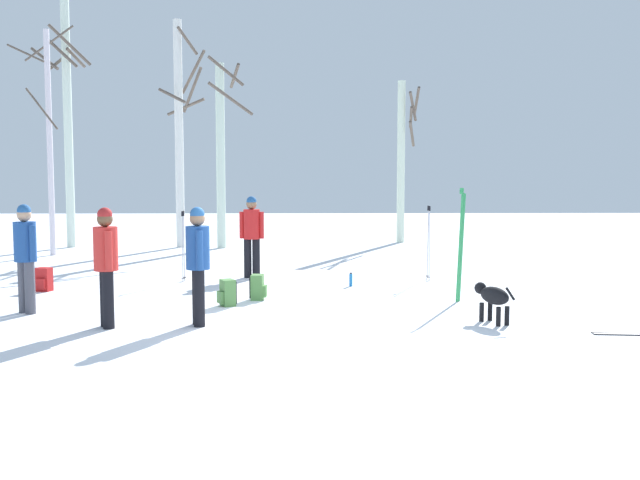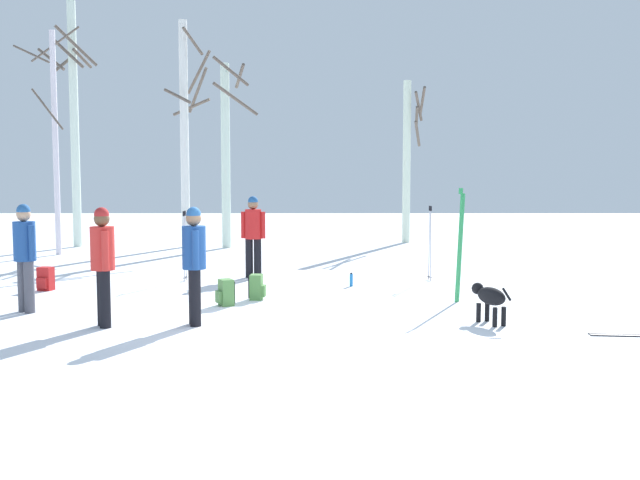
% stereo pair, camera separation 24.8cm
% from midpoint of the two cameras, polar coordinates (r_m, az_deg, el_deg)
% --- Properties ---
extents(ground_plane, '(60.00, 60.00, 0.00)m').
position_cam_midpoint_polar(ground_plane, '(10.82, -3.15, -6.54)').
color(ground_plane, white).
extents(person_0, '(0.34, 0.48, 1.72)m').
position_cam_midpoint_polar(person_0, '(10.95, -16.76, -1.42)').
color(person_0, black).
rests_on(person_0, ground_plane).
extents(person_1, '(0.43, 0.35, 1.72)m').
position_cam_midpoint_polar(person_1, '(12.49, -22.25, -0.80)').
color(person_1, '#4C4C56').
rests_on(person_1, ground_plane).
extents(person_2, '(0.52, 0.34, 1.72)m').
position_cam_midpoint_polar(person_2, '(15.59, -5.73, 0.67)').
color(person_2, black).
rests_on(person_2, ground_plane).
extents(person_3, '(0.34, 0.51, 1.72)m').
position_cam_midpoint_polar(person_3, '(10.79, -10.02, -1.38)').
color(person_3, black).
rests_on(person_3, ground_plane).
extents(dog, '(0.45, 0.84, 0.57)m').
position_cam_midpoint_polar(dog, '(11.15, 12.51, -4.29)').
color(dog, black).
rests_on(dog, ground_plane).
extents(ski_pair_planted_0, '(0.19, 0.22, 1.95)m').
position_cam_midpoint_polar(ski_pair_planted_0, '(12.87, 10.23, -0.39)').
color(ski_pair_planted_0, green).
rests_on(ski_pair_planted_0, ground_plane).
extents(ski_poles_0, '(0.07, 0.28, 1.53)m').
position_cam_midpoint_polar(ski_poles_0, '(15.33, 7.89, -0.05)').
color(ski_poles_0, '#B2B2BC').
rests_on(ski_poles_0, ground_plane).
extents(ski_poles_1, '(0.07, 0.25, 1.43)m').
position_cam_midpoint_polar(ski_poles_1, '(15.28, -10.93, -0.30)').
color(ski_poles_1, '#B2B2BC').
rests_on(ski_poles_1, ground_plane).
extents(backpack_0, '(0.30, 0.28, 0.44)m').
position_cam_midpoint_polar(backpack_0, '(12.94, -5.35, -3.66)').
color(backpack_0, '#4C7F3F').
rests_on(backpack_0, ground_plane).
extents(backpack_1, '(0.30, 0.32, 0.44)m').
position_cam_midpoint_polar(backpack_1, '(14.79, -20.92, -2.88)').
color(backpack_1, red).
rests_on(backpack_1, ground_plane).
extents(backpack_2, '(0.34, 0.32, 0.44)m').
position_cam_midpoint_polar(backpack_2, '(12.41, -7.72, -4.07)').
color(backpack_2, '#4C7F3F').
rests_on(backpack_2, ground_plane).
extents(water_bottle_0, '(0.06, 0.06, 0.27)m').
position_cam_midpoint_polar(water_bottle_0, '(14.43, 1.89, -3.08)').
color(water_bottle_0, '#1E72BF').
rests_on(water_bottle_0, ground_plane).
extents(birch_tree_0, '(1.82, 1.58, 7.20)m').
position_cam_midpoint_polar(birch_tree_0, '(23.23, -19.15, 8.81)').
color(birch_tree_0, silver).
rests_on(birch_tree_0, ground_plane).
extents(birch_tree_1, '(1.45, 1.73, 6.21)m').
position_cam_midpoint_polar(birch_tree_1, '(21.11, -20.45, 7.41)').
color(birch_tree_1, silver).
rests_on(birch_tree_1, ground_plane).
extents(birch_tree_2, '(1.36, 1.42, 6.64)m').
position_cam_midpoint_polar(birch_tree_2, '(22.40, -11.04, 8.36)').
color(birch_tree_2, white).
rests_on(birch_tree_2, ground_plane).
extents(birch_tree_3, '(1.26, 1.61, 5.47)m').
position_cam_midpoint_polar(birch_tree_3, '(21.89, -7.92, 6.83)').
color(birch_tree_3, silver).
rests_on(birch_tree_3, ground_plane).
extents(birch_tree_4, '(0.65, 1.02, 5.08)m').
position_cam_midpoint_polar(birch_tree_4, '(23.63, 6.03, 6.30)').
color(birch_tree_4, silver).
rests_on(birch_tree_4, ground_plane).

